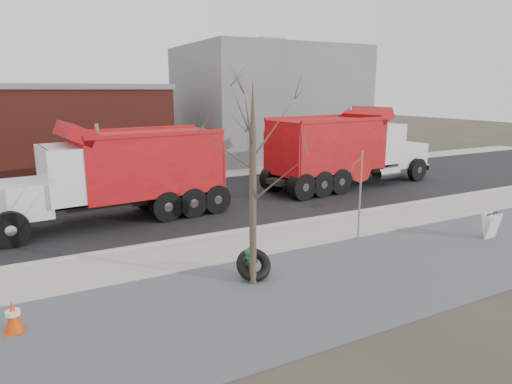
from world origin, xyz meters
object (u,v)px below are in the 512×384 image
fire_hydrant (249,264)px  stop_sign (361,181)px  sandwich_board (491,226)px  dump_truck_red_b (119,171)px  truck_tire (254,265)px  dump_truck_red_a (346,148)px

fire_hydrant → stop_sign: size_ratio=0.29×
fire_hydrant → stop_sign: (4.71, 1.12, 1.63)m
sandwich_board → dump_truck_red_b: dump_truck_red_b is taller
truck_tire → dump_truck_red_a: (9.82, 8.31, 1.62)m
stop_sign → dump_truck_red_a: (5.18, 7.08, 0.01)m
fire_hydrant → dump_truck_red_b: size_ratio=0.09×
fire_hydrant → sandwich_board: size_ratio=0.98×
fire_hydrant → sandwich_board: bearing=-12.2°
fire_hydrant → truck_tire: size_ratio=0.82×
sandwich_board → dump_truck_red_a: (1.20, 9.14, 1.57)m
stop_sign → dump_truck_red_b: dump_truck_red_b is taller
fire_hydrant → dump_truck_red_b: 7.62m
truck_tire → stop_sign: (4.64, 1.24, 1.61)m
fire_hydrant → truck_tire: (0.07, -0.12, 0.02)m
fire_hydrant → dump_truck_red_a: dump_truck_red_a is taller
stop_sign → sandwich_board: bearing=-4.2°
stop_sign → sandwich_board: (3.98, -2.07, -1.56)m
fire_hydrant → stop_sign: bearing=7.4°
truck_tire → stop_sign: bearing=15.0°
fire_hydrant → dump_truck_red_b: dump_truck_red_b is taller
dump_truck_red_a → stop_sign: bearing=-132.1°
fire_hydrant → truck_tire: 0.14m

